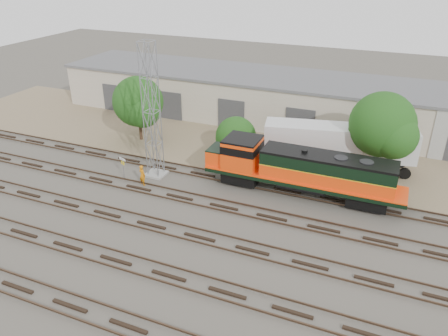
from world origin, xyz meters
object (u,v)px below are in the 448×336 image
at_px(semi_trailer, 342,142).
at_px(worker, 142,175).
at_px(signal_tower, 152,114).
at_px(locomotive, 299,169).

bearing_deg(semi_trailer, worker, -158.94).
relative_size(worker, semi_trailer, 0.13).
distance_m(signal_tower, worker, 5.35).
xyz_separation_m(signal_tower, semi_trailer, (15.28, 7.93, -3.22)).
relative_size(locomotive, worker, 8.86).
bearing_deg(signal_tower, semi_trailer, 27.42).
bearing_deg(locomotive, worker, -164.03).
relative_size(locomotive, signal_tower, 1.38).
height_order(locomotive, semi_trailer, locomotive).
bearing_deg(signal_tower, worker, -92.91).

